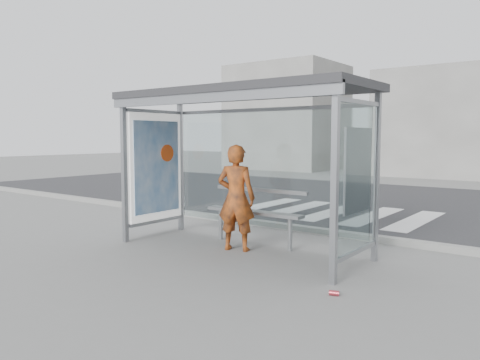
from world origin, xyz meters
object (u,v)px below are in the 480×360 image
bus_shelter (224,129)px  bench (254,212)px  person (236,198)px  soda_can (334,293)px

bus_shelter → bench: bearing=53.9°
person → soda_can: 2.64m
bench → bus_shelter: bearing=-126.1°
person → bench: bearing=-108.9°
bus_shelter → bench: size_ratio=2.27×
bus_shelter → person: (0.31, -0.07, -1.12)m
bus_shelter → bench: (0.32, 0.44, -1.41)m
bus_shelter → person: 1.16m
person → bench: 0.58m
person → bus_shelter: bearing=-30.1°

